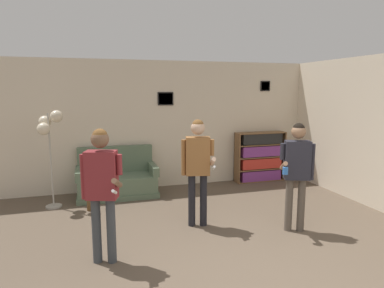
{
  "coord_description": "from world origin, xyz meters",
  "views": [
    {
      "loc": [
        -1.71,
        -2.92,
        2.1
      ],
      "look_at": [
        -0.21,
        2.12,
        1.26
      ],
      "focal_mm": 32.0,
      "sensor_mm": 36.0,
      "label": 1
    }
  ],
  "objects_px": {
    "couch": "(117,180)",
    "bookshelf": "(260,157)",
    "bottle_on_floor": "(89,204)",
    "person_player_foreground_center": "(198,162)",
    "floor_lamp": "(49,130)",
    "person_watcher_holding_cup": "(297,166)",
    "person_player_foreground_left": "(102,182)"
  },
  "relations": [
    {
      "from": "couch",
      "to": "floor_lamp",
      "type": "relative_size",
      "value": 0.89
    },
    {
      "from": "bookshelf",
      "to": "person_watcher_holding_cup",
      "type": "height_order",
      "value": "person_watcher_holding_cup"
    },
    {
      "from": "bookshelf",
      "to": "couch",
      "type": "bearing_deg",
      "value": -176.64
    },
    {
      "from": "bottle_on_floor",
      "to": "couch",
      "type": "bearing_deg",
      "value": 54.27
    },
    {
      "from": "person_player_foreground_left",
      "to": "bottle_on_floor",
      "type": "relative_size",
      "value": 5.74
    },
    {
      "from": "bookshelf",
      "to": "bottle_on_floor",
      "type": "bearing_deg",
      "value": -165.9
    },
    {
      "from": "floor_lamp",
      "to": "person_watcher_holding_cup",
      "type": "xyz_separation_m",
      "value": [
        3.57,
        -2.14,
        -0.41
      ]
    },
    {
      "from": "bookshelf",
      "to": "person_watcher_holding_cup",
      "type": "bearing_deg",
      "value": -107.2
    },
    {
      "from": "person_player_foreground_left",
      "to": "person_player_foreground_center",
      "type": "relative_size",
      "value": 1.0
    },
    {
      "from": "couch",
      "to": "bookshelf",
      "type": "distance_m",
      "value": 3.27
    },
    {
      "from": "bookshelf",
      "to": "person_watcher_holding_cup",
      "type": "xyz_separation_m",
      "value": [
        -0.84,
        -2.72,
        0.43
      ]
    },
    {
      "from": "person_watcher_holding_cup",
      "to": "person_player_foreground_left",
      "type": "bearing_deg",
      "value": -176.46
    },
    {
      "from": "person_player_foreground_center",
      "to": "bookshelf",
      "type": "bearing_deg",
      "value": 44.25
    },
    {
      "from": "person_player_foreground_left",
      "to": "bottle_on_floor",
      "type": "distance_m",
      "value": 2.14
    },
    {
      "from": "floor_lamp",
      "to": "bottle_on_floor",
      "type": "height_order",
      "value": "floor_lamp"
    },
    {
      "from": "bottle_on_floor",
      "to": "person_watcher_holding_cup",
      "type": "bearing_deg",
      "value": -30.78
    },
    {
      "from": "floor_lamp",
      "to": "person_watcher_holding_cup",
      "type": "height_order",
      "value": "floor_lamp"
    },
    {
      "from": "bottle_on_floor",
      "to": "bookshelf",
      "type": "bearing_deg",
      "value": 14.1
    },
    {
      "from": "bookshelf",
      "to": "person_player_foreground_center",
      "type": "relative_size",
      "value": 0.71
    },
    {
      "from": "person_player_foreground_left",
      "to": "couch",
      "type": "bearing_deg",
      "value": 82.35
    },
    {
      "from": "person_player_foreground_left",
      "to": "person_watcher_holding_cup",
      "type": "relative_size",
      "value": 1.02
    },
    {
      "from": "floor_lamp",
      "to": "bookshelf",
      "type": "bearing_deg",
      "value": 7.49
    },
    {
      "from": "floor_lamp",
      "to": "couch",
      "type": "bearing_deg",
      "value": 18.52
    },
    {
      "from": "couch",
      "to": "person_player_foreground_center",
      "type": "distance_m",
      "value": 2.32
    },
    {
      "from": "floor_lamp",
      "to": "bottle_on_floor",
      "type": "distance_m",
      "value": 1.48
    },
    {
      "from": "floor_lamp",
      "to": "bottle_on_floor",
      "type": "xyz_separation_m",
      "value": [
        0.61,
        -0.37,
        -1.29
      ]
    },
    {
      "from": "person_player_foreground_center",
      "to": "person_watcher_holding_cup",
      "type": "relative_size",
      "value": 1.02
    },
    {
      "from": "couch",
      "to": "bottle_on_floor",
      "type": "relative_size",
      "value": 5.39
    },
    {
      "from": "person_player_foreground_left",
      "to": "person_player_foreground_center",
      "type": "height_order",
      "value": "person_player_foreground_center"
    },
    {
      "from": "couch",
      "to": "bottle_on_floor",
      "type": "distance_m",
      "value": 0.96
    },
    {
      "from": "person_watcher_holding_cup",
      "to": "bottle_on_floor",
      "type": "distance_m",
      "value": 3.55
    },
    {
      "from": "bookshelf",
      "to": "bottle_on_floor",
      "type": "xyz_separation_m",
      "value": [
        -3.8,
        -0.95,
        -0.45
      ]
    }
  ]
}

